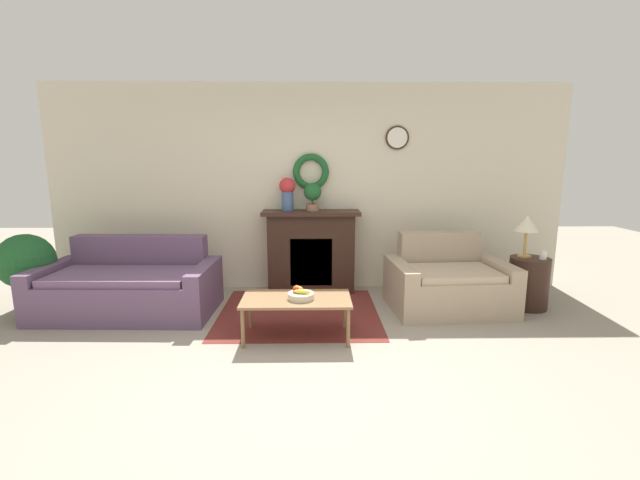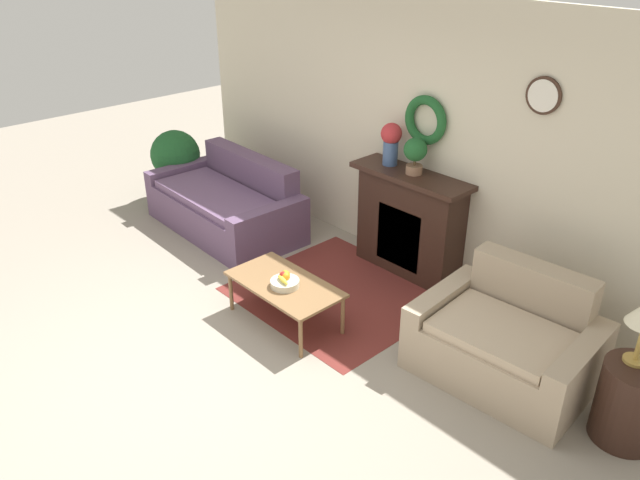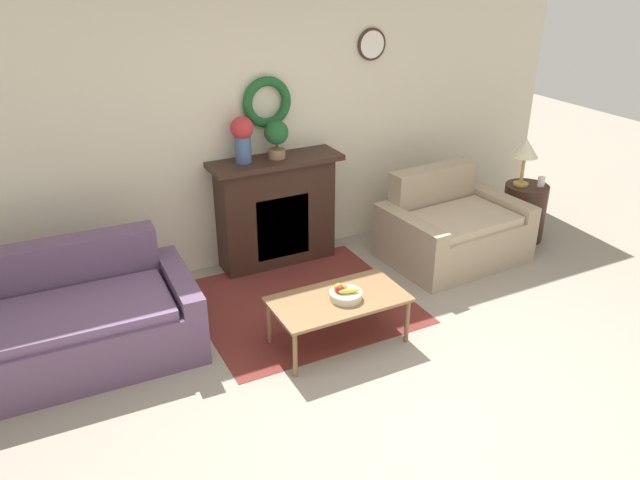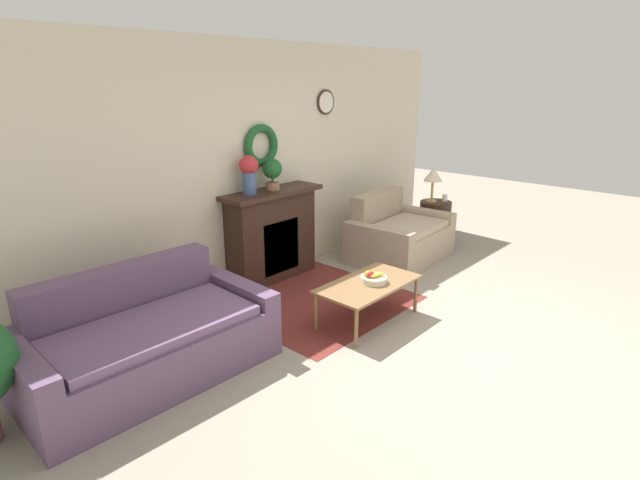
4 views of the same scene
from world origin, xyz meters
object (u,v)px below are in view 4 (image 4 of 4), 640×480
mug (445,198)px  table_lamp (433,176)px  couch_left (146,340)px  potted_plant_on_mantel (272,171)px  vase_on_mantel_left (249,172)px  loveseat_right (398,236)px  fruit_bowl (373,278)px  fireplace (272,235)px  coffee_table (368,286)px  side_table_by_loveseat (435,222)px

mug → table_lamp: bearing=141.8°
couch_left → potted_plant_on_mantel: size_ratio=5.47×
couch_left → table_lamp: 4.62m
vase_on_mantel_left → couch_left: bearing=-156.2°
table_lamp → mug: size_ratio=5.03×
loveseat_right → fruit_bowl: 1.90m
loveseat_right → potted_plant_on_mantel: bearing=152.2°
mug → potted_plant_on_mantel: bearing=163.9°
fireplace → loveseat_right: (1.60, -0.71, -0.24)m
loveseat_right → mug: loveseat_right is taller
vase_on_mantel_left → potted_plant_on_mantel: bearing=-3.5°
coffee_table → table_lamp: (2.64, 0.87, 0.61)m
fruit_bowl → potted_plant_on_mantel: 1.75m
table_lamp → couch_left: bearing=-178.5°
mug → loveseat_right: bearing=176.2°
fireplace → side_table_by_loveseat: size_ratio=2.09×
fireplace → loveseat_right: fireplace is taller
loveseat_right → vase_on_mantel_left: (-1.90, 0.71, 1.02)m
couch_left → coffee_table: 2.07m
side_table_by_loveseat → table_lamp: 0.69m
fruit_bowl → mug: 2.87m
fruit_bowl → mug: mug is taller
mug → vase_on_mantel_left: 3.14m
side_table_by_loveseat → potted_plant_on_mantel: (-2.54, 0.69, 0.99)m
couch_left → vase_on_mantel_left: bearing=25.5°
fruit_bowl → potted_plant_on_mantel: size_ratio=0.72×
coffee_table → fruit_bowl: fruit_bowl is taller
table_lamp → mug: 0.39m
side_table_by_loveseat → potted_plant_on_mantel: potted_plant_on_mantel is taller
fireplace → table_lamp: size_ratio=2.54×
couch_left → loveseat_right: size_ratio=1.40×
fruit_bowl → vase_on_mantel_left: 1.79m
fireplace → potted_plant_on_mantel: size_ratio=3.55×
loveseat_right → table_lamp: 1.13m
couch_left → table_lamp: size_ratio=3.92×
fireplace → coffee_table: bearing=-95.3°
loveseat_right → potted_plant_on_mantel: (-1.58, 0.69, 0.99)m
table_lamp → mug: (0.16, -0.12, -0.33)m
coffee_table → table_lamp: 2.85m
side_table_by_loveseat → vase_on_mantel_left: (-2.86, 0.71, 1.02)m
side_table_by_loveseat → vase_on_mantel_left: bearing=166.1°
potted_plant_on_mantel → vase_on_mantel_left: bearing=176.5°
side_table_by_loveseat → coffee_table: bearing=-163.1°
coffee_table → potted_plant_on_mantel: 1.77m
fruit_bowl → fireplace: bearing=86.2°
coffee_table → table_lamp: bearing=18.1°
couch_left → mug: 4.74m
table_lamp → mug: bearing=-38.2°
mug → coffee_table: bearing=-165.1°
fireplace → couch_left: fireplace is taller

